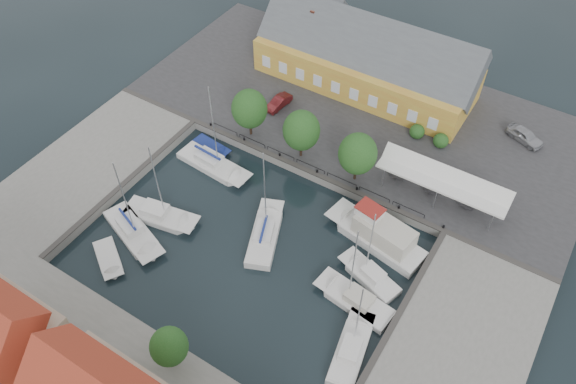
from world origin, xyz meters
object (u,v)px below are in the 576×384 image
object	(u,v)px
east_boat_b	(356,301)
west_boat_d	(133,232)
trawler	(379,236)
east_boat_c	(351,351)
center_sailboat	(265,236)
west_boat_c	(159,216)
tent_canopy	(444,180)
car_red	(279,102)
warehouse	(363,59)
launch_sw	(109,259)
east_boat_a	(370,277)
car_silver	(525,136)
launch_nw	(210,148)
west_boat_a	(213,165)

from	to	relation	value
east_boat_b	west_boat_d	xyz separation A→B (m)	(-23.44, -4.97, 0.01)
trawler	east_boat_c	xyz separation A→B (m)	(3.35, -12.33, -0.76)
center_sailboat	west_boat_c	distance (m)	11.68
center_sailboat	west_boat_c	bearing A→B (deg)	-161.42
tent_canopy	trawler	xyz separation A→B (m)	(-3.21, -8.32, -2.67)
tent_canopy	car_red	xyz separation A→B (m)	(-22.94, 3.60, -2.03)
west_boat_d	tent_canopy	bearing A→B (deg)	39.64
warehouse	launch_sw	bearing A→B (deg)	-102.47
car_red	center_sailboat	world-z (taller)	center_sailboat
east_boat_a	west_boat_c	world-z (taller)	west_boat_c
launch_sw	east_boat_a	bearing A→B (deg)	27.11
car_red	center_sailboat	distance (m)	20.16
warehouse	car_silver	xyz separation A→B (m)	(21.72, -0.15, -2.65)
warehouse	car_silver	world-z (taller)	warehouse
launch_sw	car_silver	bearing A→B (deg)	51.77
tent_canopy	launch_nw	xyz separation A→B (m)	(-26.33, -6.35, -3.59)
tent_canopy	east_boat_c	distance (m)	20.93
east_boat_a	west_boat_a	distance (m)	22.74
east_boat_a	launch_nw	bearing A→B (deg)	165.26
launch_sw	launch_nw	xyz separation A→B (m)	(-1.21, 18.34, -0.00)
tent_canopy	west_boat_d	size ratio (longest dim) A/B	1.18
west_boat_a	east_boat_b	bearing A→B (deg)	-18.10
east_boat_c	car_red	bearing A→B (deg)	133.59
warehouse	west_boat_c	xyz separation A→B (m)	(-7.81, -31.65, -4.17)
warehouse	east_boat_a	distance (m)	30.73
east_boat_a	west_boat_d	bearing A→B (deg)	-160.82
warehouse	east_boat_a	xyz separation A→B (m)	(14.73, -26.64, -4.17)
warehouse	launch_sw	distance (m)	39.72
car_red	east_boat_b	distance (m)	28.82
trawler	east_boat_a	size ratio (longest dim) A/B	1.16
car_red	west_boat_c	distance (m)	21.49
west_boat_d	launch_nw	distance (m)	14.62
car_silver	trawler	distance (m)	23.56
east_boat_a	launch_sw	size ratio (longest dim) A/B	1.80
tent_canopy	launch_sw	size ratio (longest dim) A/B	2.56
center_sailboat	west_boat_d	distance (m)	13.76
warehouse	launch_sw	xyz separation A→B (m)	(-8.53, -38.55, -4.34)
west_boat_d	west_boat_c	bearing A→B (deg)	74.61
trawler	center_sailboat	bearing A→B (deg)	-150.37
center_sailboat	east_boat_c	distance (m)	14.99
warehouse	tent_canopy	world-z (taller)	warehouse
east_boat_b	launch_sw	distance (m)	24.89
west_boat_d	launch_sw	xyz separation A→B (m)	(0.14, -3.76, -0.18)
west_boat_c	launch_nw	distance (m)	11.61
car_silver	east_boat_c	bearing A→B (deg)	-167.34
west_boat_c	center_sailboat	bearing A→B (deg)	18.58
tent_canopy	east_boat_b	bearing A→B (deg)	-96.50
warehouse	east_boat_a	world-z (taller)	warehouse
tent_canopy	east_boat_a	size ratio (longest dim) A/B	1.43
tent_canopy	west_boat_d	xyz separation A→B (m)	(-25.26, -20.93, -3.41)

